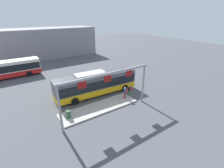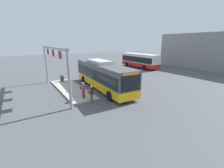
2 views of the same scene
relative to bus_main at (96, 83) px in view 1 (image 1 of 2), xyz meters
The scene contains 9 objects.
ground_plane 1.81m from the bus_main, ahead, with size 120.00×120.00×0.00m, color #4C4F54.
platform_curb 4.29m from the bus_main, 114.37° to the right, with size 10.00×2.80×0.16m, color #B2ADA3.
bus_main is the anchor object (origin of this frame).
bus_background_left 17.73m from the bus_main, 122.80° to the left, with size 9.90×2.74×3.10m.
person_boarding 4.86m from the bus_main, 41.88° to the right, with size 0.48×0.60×1.67m.
person_waiting_near 4.38m from the bus_main, 55.53° to the right, with size 0.50×0.60×1.67m.
platform_sign_gantry 5.85m from the bus_main, 105.42° to the right, with size 11.23×0.24×5.20m.
station_building 27.46m from the bus_main, 88.09° to the left, with size 23.76×8.00×7.51m, color gray.
trash_bin 6.76m from the bus_main, 147.53° to the right, with size 0.52×0.52×0.90m, color #2D5133.
Camera 1 is at (-10.12, -18.76, 10.86)m, focal length 25.87 mm.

